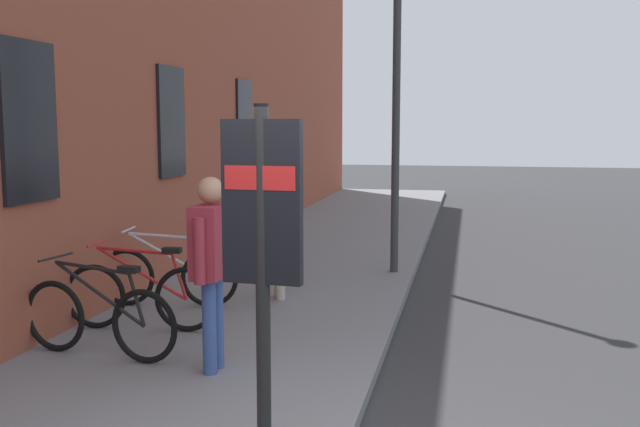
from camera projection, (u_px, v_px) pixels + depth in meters
ground at (481, 290)px, 10.47m from camera, size 60.00×60.00×0.00m
sidewalk_pavement at (322, 254)px, 12.96m from camera, size 24.00×3.50×0.12m
station_facade at (227, 29)px, 13.82m from camera, size 22.00×0.65×8.32m
bicycle_mid_rack at (99, 318)px, 7.05m from camera, size 0.48×1.76×0.97m
bicycle_nearest_sign at (141, 295)px, 7.98m from camera, size 0.48×1.77×0.97m
bicycle_under_window at (168, 275)px, 9.01m from camera, size 0.48×1.76×0.97m
transit_info_sign at (262, 225)px, 4.85m from camera, size 0.13×0.55×2.40m
pedestrian_crossing_street at (212, 254)px, 6.58m from camera, size 0.68×0.27×1.79m
pedestrian_near_bus at (279, 221)px, 9.34m from camera, size 0.59×0.41×1.66m
street_lamp at (397, 52)px, 10.73m from camera, size 0.28×0.28×5.61m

